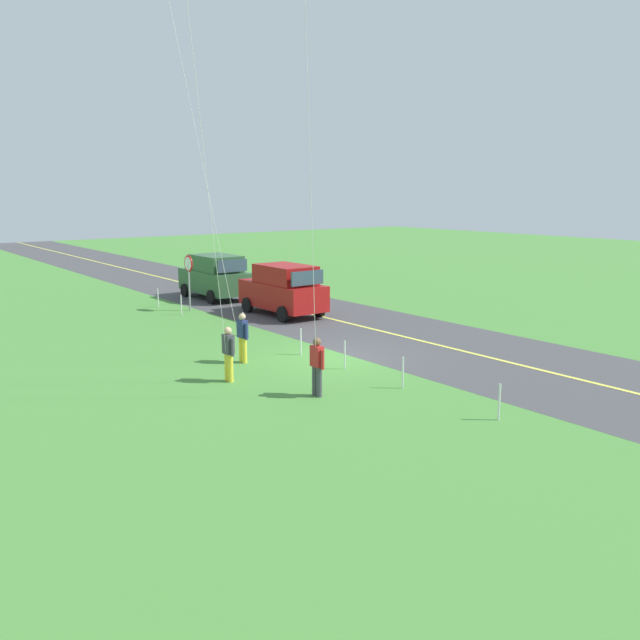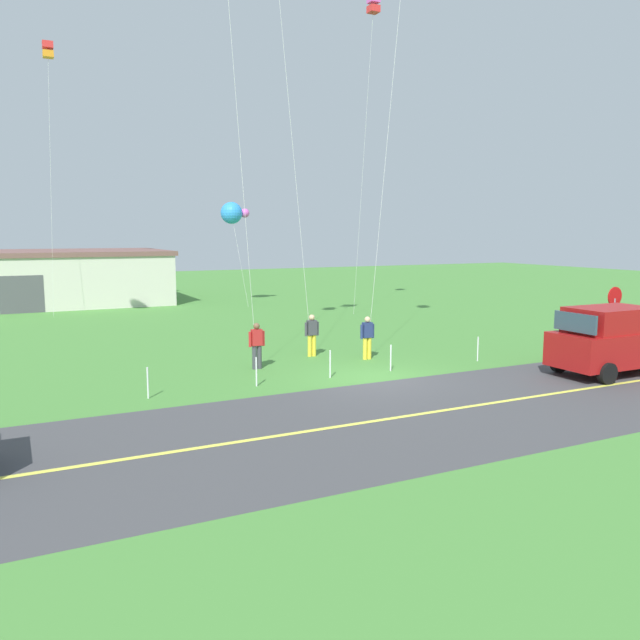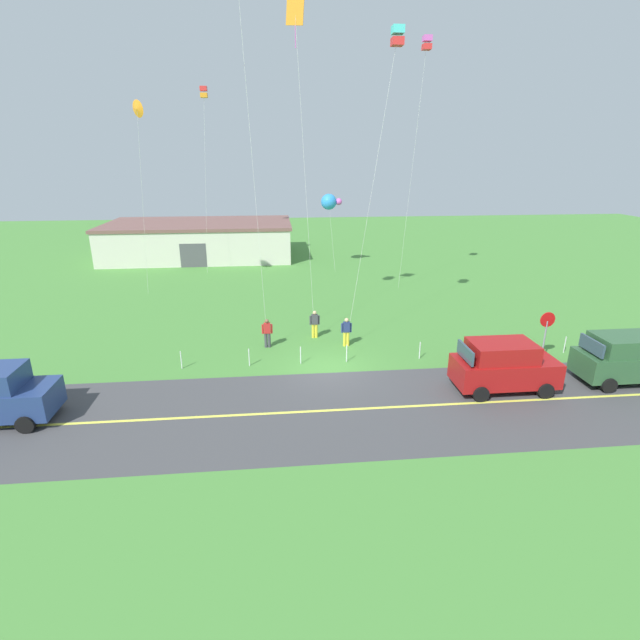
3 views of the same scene
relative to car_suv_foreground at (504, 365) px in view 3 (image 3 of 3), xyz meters
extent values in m
cube|color=#478438|center=(-7.34, 2.92, -1.20)|extent=(120.00, 120.00, 0.10)
cube|color=#424244|center=(-7.34, -1.08, -1.15)|extent=(120.00, 7.00, 0.00)
cube|color=#E5E04C|center=(-7.34, -1.08, -1.15)|extent=(120.00, 0.16, 0.00)
cube|color=maroon|center=(0.08, 0.00, -0.26)|extent=(4.40, 1.90, 1.10)
cube|color=maroon|center=(-0.17, 0.00, 0.69)|extent=(2.73, 1.75, 0.80)
cube|color=#334756|center=(0.91, 0.00, 0.69)|extent=(0.10, 1.62, 0.64)
cube|color=#334756|center=(-1.79, 0.00, 0.69)|extent=(0.10, 1.62, 0.60)
cylinder|color=black|center=(1.51, 0.95, -0.81)|extent=(0.68, 0.22, 0.68)
cylinder|color=black|center=(1.51, -0.95, -0.81)|extent=(0.68, 0.22, 0.68)
cylinder|color=black|center=(-1.35, 0.95, -0.81)|extent=(0.68, 0.22, 0.68)
cylinder|color=black|center=(-1.35, -0.95, -0.81)|extent=(0.68, 0.22, 0.68)
cube|color=#334756|center=(-19.79, -0.59, 0.69)|extent=(0.10, 1.61, 0.64)
cylinder|color=black|center=(-19.20, 0.36, -0.81)|extent=(0.68, 0.22, 0.68)
cylinder|color=black|center=(-19.20, -1.54, -0.81)|extent=(0.68, 0.22, 0.68)
cube|color=#2D5633|center=(5.96, 0.21, -0.26)|extent=(4.40, 1.90, 1.10)
cube|color=#2D5633|center=(5.71, 0.21, 0.69)|extent=(2.73, 1.75, 0.80)
cube|color=#334756|center=(4.09, 0.21, 0.69)|extent=(0.10, 1.62, 0.60)
cylinder|color=black|center=(7.39, 1.16, -0.81)|extent=(0.68, 0.22, 0.68)
cylinder|color=black|center=(4.53, 1.16, -0.81)|extent=(0.68, 0.22, 0.68)
cylinder|color=black|center=(4.53, -0.74, -0.81)|extent=(0.68, 0.22, 0.68)
cylinder|color=gray|center=(3.50, 2.82, -0.10)|extent=(0.08, 0.08, 2.10)
cylinder|color=red|center=(3.50, 2.82, 1.02)|extent=(0.76, 0.04, 0.76)
cylinder|color=white|center=(3.50, 2.84, 1.02)|extent=(0.62, 0.01, 0.62)
cylinder|color=yellow|center=(-6.12, 5.69, -0.74)|extent=(0.16, 0.16, 0.82)
cylinder|color=yellow|center=(-5.94, 5.69, -0.74)|extent=(0.16, 0.16, 0.82)
cube|color=navy|center=(-6.03, 5.69, -0.05)|extent=(0.36, 0.22, 0.56)
cylinder|color=navy|center=(-6.27, 5.69, -0.10)|extent=(0.10, 0.10, 0.52)
cylinder|color=navy|center=(-5.79, 5.69, -0.10)|extent=(0.10, 0.10, 0.52)
sphere|color=#D8AD84|center=(-6.03, 5.69, 0.34)|extent=(0.22, 0.22, 0.22)
cylinder|color=yellow|center=(-7.71, 7.11, -0.74)|extent=(0.16, 0.16, 0.82)
cylinder|color=yellow|center=(-7.53, 7.11, -0.74)|extent=(0.16, 0.16, 0.82)
cube|color=#3F3F47|center=(-7.62, 7.11, -0.05)|extent=(0.36, 0.22, 0.56)
cylinder|color=#3F3F47|center=(-7.86, 7.11, -0.10)|extent=(0.10, 0.10, 0.52)
cylinder|color=#3F3F47|center=(-7.38, 7.11, -0.10)|extent=(0.10, 0.10, 0.52)
sphere|color=#D8AD84|center=(-7.62, 7.11, 0.34)|extent=(0.22, 0.22, 0.22)
cylinder|color=#3F3F47|center=(-10.37, 5.94, -0.74)|extent=(0.16, 0.16, 0.82)
cylinder|color=#3F3F47|center=(-10.19, 5.94, -0.74)|extent=(0.16, 0.16, 0.82)
cube|color=red|center=(-10.28, 5.94, -0.05)|extent=(0.36, 0.22, 0.56)
cylinder|color=red|center=(-10.52, 5.94, -0.10)|extent=(0.10, 0.10, 0.52)
cylinder|color=red|center=(-10.04, 5.94, -0.10)|extent=(0.10, 0.10, 0.52)
sphere|color=brown|center=(-10.28, 5.94, 0.34)|extent=(0.22, 0.22, 0.22)
cylinder|color=silver|center=(-4.80, 6.53, 6.45)|extent=(2.48, 1.70, 15.21)
cube|color=#4CD8D8|center=(-3.57, 7.37, 14.30)|extent=(0.56, 0.56, 0.36)
cube|color=red|center=(-3.57, 7.37, 13.80)|extent=(0.56, 0.56, 0.36)
cylinder|color=silver|center=(-8.00, 8.04, 7.09)|extent=(0.76, 1.88, 16.49)
cube|color=orange|center=(-8.37, 8.97, 15.33)|extent=(0.93, 0.43, 1.27)
cylinder|color=#D859BF|center=(-8.37, 8.97, 14.43)|extent=(0.04, 0.04, 1.40)
cylinder|color=silver|center=(-10.66, 6.52, 7.70)|extent=(0.77, 1.19, 17.71)
cylinder|color=silver|center=(-4.52, 24.26, 1.81)|extent=(0.41, 1.84, 5.93)
sphere|color=#2D8CE5|center=(-4.72, 25.18, 4.77)|extent=(1.40, 1.40, 1.40)
sphere|color=#D859BF|center=(-3.82, 25.18, 4.77)|extent=(0.60, 0.60, 0.60)
cylinder|color=silver|center=(0.39, 17.18, 7.31)|extent=(0.95, 0.31, 16.93)
cube|color=#D859BF|center=(0.85, 17.03, 16.03)|extent=(0.56, 0.56, 0.36)
cube|color=red|center=(0.85, 17.03, 15.53)|extent=(0.56, 0.56, 0.36)
cylinder|color=silver|center=(-15.38, 24.64, 6.23)|extent=(0.62, 1.95, 14.77)
cube|color=red|center=(-15.08, 25.61, 13.87)|extent=(0.56, 0.56, 0.36)
cube|color=orange|center=(-15.08, 25.61, 13.37)|extent=(0.56, 0.56, 0.36)
cylinder|color=silver|center=(-18.81, 17.03, 5.19)|extent=(0.99, 0.89, 12.69)
cone|color=orange|center=(-18.33, 16.60, 11.53)|extent=(1.03, 0.97, 1.11)
cube|color=beige|center=(-17.19, 31.21, 0.45)|extent=(18.00, 10.00, 3.20)
cube|color=brown|center=(-17.19, 31.21, 2.20)|extent=(18.36, 10.20, 0.30)
cube|color=#4C4C51|center=(-17.19, 26.26, -0.05)|extent=(2.40, 0.12, 2.20)
cylinder|color=silver|center=(-14.42, 3.62, -0.70)|extent=(0.05, 0.05, 0.90)
cylinder|color=silver|center=(-11.17, 3.62, -0.70)|extent=(0.05, 0.05, 0.90)
cylinder|color=silver|center=(-8.64, 3.62, -0.70)|extent=(0.05, 0.05, 0.90)
cylinder|color=silver|center=(-6.33, 3.62, -0.70)|extent=(0.05, 0.05, 0.90)
cylinder|color=silver|center=(-2.58, 3.62, -0.70)|extent=(0.05, 0.05, 0.90)
cylinder|color=silver|center=(2.73, 3.62, -0.70)|extent=(0.05, 0.05, 0.90)
cylinder|color=silver|center=(5.21, 3.62, -0.70)|extent=(0.05, 0.05, 0.90)
camera|label=1|loc=(-23.64, 16.08, 4.22)|focal=36.68mm
camera|label=2|loc=(-17.72, -14.04, 3.48)|focal=35.29mm
camera|label=3|loc=(-9.82, -17.78, 8.59)|focal=26.42mm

